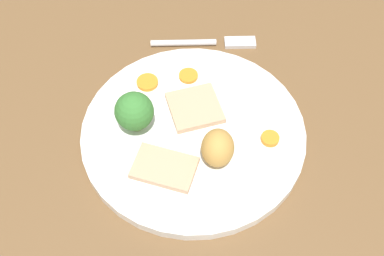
{
  "coord_description": "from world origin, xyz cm",
  "views": [
    {
      "loc": [
        34.65,
        1.98,
        54.71
      ],
      "look_at": [
        0.47,
        -0.14,
        6.0
      ],
      "focal_mm": 45.57,
      "sensor_mm": 36.0,
      "label": 1
    }
  ],
  "objects_px": {
    "meat_slice_under": "(195,108)",
    "carrot_coin_front": "(147,82)",
    "dinner_plate": "(192,136)",
    "fork": "(207,43)",
    "carrot_coin_back": "(270,138)",
    "broccoli_floret": "(134,111)",
    "carrot_coin_side": "(188,76)",
    "roast_potato_left": "(218,148)",
    "meat_slice_main": "(164,168)"
  },
  "relations": [
    {
      "from": "meat_slice_main",
      "to": "meat_slice_under",
      "type": "bearing_deg",
      "value": 161.49
    },
    {
      "from": "dinner_plate",
      "to": "carrot_coin_back",
      "type": "relative_size",
      "value": 12.49
    },
    {
      "from": "fork",
      "to": "meat_slice_under",
      "type": "bearing_deg",
      "value": -99.39
    },
    {
      "from": "roast_potato_left",
      "to": "carrot_coin_side",
      "type": "relative_size",
      "value": 1.81
    },
    {
      "from": "roast_potato_left",
      "to": "fork",
      "type": "bearing_deg",
      "value": -174.1
    },
    {
      "from": "broccoli_floret",
      "to": "carrot_coin_back",
      "type": "bearing_deg",
      "value": 86.48
    },
    {
      "from": "meat_slice_main",
      "to": "broccoli_floret",
      "type": "xyz_separation_m",
      "value": [
        -0.06,
        -0.04,
        0.03
      ]
    },
    {
      "from": "roast_potato_left",
      "to": "carrot_coin_side",
      "type": "xyz_separation_m",
      "value": [
        -0.13,
        -0.04,
        -0.02
      ]
    },
    {
      "from": "carrot_coin_front",
      "to": "carrot_coin_side",
      "type": "distance_m",
      "value": 0.06
    },
    {
      "from": "meat_slice_under",
      "to": "broccoli_floret",
      "type": "height_order",
      "value": "broccoli_floret"
    },
    {
      "from": "dinner_plate",
      "to": "meat_slice_under",
      "type": "height_order",
      "value": "meat_slice_under"
    },
    {
      "from": "carrot_coin_front",
      "to": "roast_potato_left",
      "type": "bearing_deg",
      "value": 41.24
    },
    {
      "from": "meat_slice_main",
      "to": "carrot_coin_side",
      "type": "height_order",
      "value": "meat_slice_main"
    },
    {
      "from": "carrot_coin_back",
      "to": "fork",
      "type": "distance_m",
      "value": 0.19
    },
    {
      "from": "dinner_plate",
      "to": "broccoli_floret",
      "type": "xyz_separation_m",
      "value": [
        -0.01,
        -0.07,
        0.04
      ]
    },
    {
      "from": "meat_slice_main",
      "to": "carrot_coin_back",
      "type": "distance_m",
      "value": 0.13
    },
    {
      "from": "dinner_plate",
      "to": "fork",
      "type": "relative_size",
      "value": 1.83
    },
    {
      "from": "meat_slice_under",
      "to": "carrot_coin_back",
      "type": "xyz_separation_m",
      "value": [
        0.04,
        0.09,
        -0.0
      ]
    },
    {
      "from": "fork",
      "to": "meat_slice_main",
      "type": "bearing_deg",
      "value": -105.36
    },
    {
      "from": "meat_slice_main",
      "to": "broccoli_floret",
      "type": "distance_m",
      "value": 0.08
    },
    {
      "from": "meat_slice_main",
      "to": "broccoli_floret",
      "type": "height_order",
      "value": "broccoli_floret"
    },
    {
      "from": "carrot_coin_back",
      "to": "carrot_coin_side",
      "type": "bearing_deg",
      "value": -131.98
    },
    {
      "from": "dinner_plate",
      "to": "meat_slice_main",
      "type": "distance_m",
      "value": 0.06
    },
    {
      "from": "meat_slice_under",
      "to": "dinner_plate",
      "type": "bearing_deg",
      "value": -2.15
    },
    {
      "from": "meat_slice_main",
      "to": "carrot_coin_back",
      "type": "relative_size",
      "value": 3.24
    },
    {
      "from": "roast_potato_left",
      "to": "fork",
      "type": "distance_m",
      "value": 0.2
    },
    {
      "from": "broccoli_floret",
      "to": "fork",
      "type": "distance_m",
      "value": 0.19
    },
    {
      "from": "meat_slice_under",
      "to": "broccoli_floret",
      "type": "distance_m",
      "value": 0.08
    },
    {
      "from": "meat_slice_main",
      "to": "dinner_plate",
      "type": "bearing_deg",
      "value": 152.0
    },
    {
      "from": "meat_slice_main",
      "to": "fork",
      "type": "bearing_deg",
      "value": 169.68
    },
    {
      "from": "meat_slice_main",
      "to": "meat_slice_under",
      "type": "height_order",
      "value": "same"
    },
    {
      "from": "carrot_coin_back",
      "to": "broccoli_floret",
      "type": "bearing_deg",
      "value": -93.52
    },
    {
      "from": "meat_slice_under",
      "to": "carrot_coin_front",
      "type": "bearing_deg",
      "value": -121.12
    },
    {
      "from": "meat_slice_under",
      "to": "roast_potato_left",
      "type": "xyz_separation_m",
      "value": [
        0.07,
        0.03,
        0.02
      ]
    },
    {
      "from": "meat_slice_main",
      "to": "fork",
      "type": "height_order",
      "value": "meat_slice_main"
    },
    {
      "from": "meat_slice_under",
      "to": "carrot_coin_back",
      "type": "height_order",
      "value": "meat_slice_under"
    },
    {
      "from": "meat_slice_under",
      "to": "carrot_coin_side",
      "type": "height_order",
      "value": "meat_slice_under"
    },
    {
      "from": "carrot_coin_front",
      "to": "carrot_coin_side",
      "type": "bearing_deg",
      "value": 105.8
    },
    {
      "from": "roast_potato_left",
      "to": "carrot_coin_front",
      "type": "height_order",
      "value": "roast_potato_left"
    },
    {
      "from": "roast_potato_left",
      "to": "carrot_coin_front",
      "type": "relative_size",
      "value": 1.63
    },
    {
      "from": "meat_slice_main",
      "to": "meat_slice_under",
      "type": "distance_m",
      "value": 0.1
    },
    {
      "from": "meat_slice_main",
      "to": "roast_potato_left",
      "type": "bearing_deg",
      "value": 108.53
    },
    {
      "from": "carrot_coin_back",
      "to": "carrot_coin_side",
      "type": "xyz_separation_m",
      "value": [
        -0.1,
        -0.11,
        -0.0
      ]
    },
    {
      "from": "fork",
      "to": "broccoli_floret",
      "type": "bearing_deg",
      "value": -121.65
    },
    {
      "from": "meat_slice_main",
      "to": "carrot_coin_side",
      "type": "xyz_separation_m",
      "value": [
        -0.15,
        0.02,
        -0.0
      ]
    },
    {
      "from": "carrot_coin_side",
      "to": "fork",
      "type": "distance_m",
      "value": 0.08
    },
    {
      "from": "meat_slice_under",
      "to": "carrot_coin_side",
      "type": "distance_m",
      "value": 0.06
    },
    {
      "from": "dinner_plate",
      "to": "fork",
      "type": "height_order",
      "value": "dinner_plate"
    },
    {
      "from": "roast_potato_left",
      "to": "fork",
      "type": "relative_size",
      "value": 0.3
    },
    {
      "from": "roast_potato_left",
      "to": "carrot_coin_side",
      "type": "bearing_deg",
      "value": -161.19
    }
  ]
}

